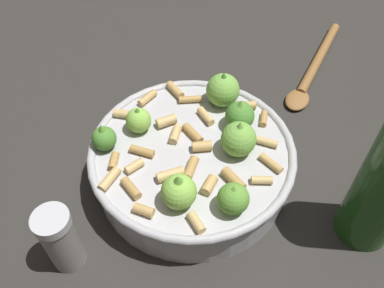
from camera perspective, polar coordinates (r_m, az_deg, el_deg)
ground_plane at (r=0.54m, az=0.00°, el=-4.68°), size 2.40×2.40×0.00m
cooking_pan at (r=0.51m, az=0.16°, el=-2.12°), size 0.26×0.26×0.11m
pepper_shaker at (r=0.46m, az=-18.37°, el=-12.89°), size 0.04×0.04×0.09m
wooden_spoon at (r=0.72m, az=17.05°, el=10.31°), size 0.13×0.24×0.02m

